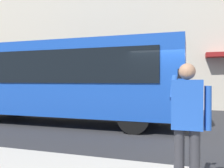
{
  "coord_description": "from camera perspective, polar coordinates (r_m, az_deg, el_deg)",
  "views": [
    {
      "loc": [
        -0.44,
        7.77,
        1.61
      ],
      "look_at": [
        2.23,
        -0.55,
        1.5
      ],
      "focal_mm": 38.39,
      "sensor_mm": 36.0,
      "label": 1
    }
  ],
  "objects": [
    {
      "name": "pedestrian_photographer",
      "position": [
        3.38,
        17.49,
        -7.33
      ],
      "size": [
        0.53,
        0.52,
        1.7
      ],
      "color": "#2D2D33",
      "rests_on": "sidewalk_curb"
    },
    {
      "name": "ground_plane",
      "position": [
        7.95,
        14.54,
        -11.0
      ],
      "size": [
        60.0,
        60.0,
        0.0
      ],
      "primitive_type": "plane",
      "color": "#2B2B2D"
    },
    {
      "name": "red_bus",
      "position": [
        9.43,
        -11.56,
        1.14
      ],
      "size": [
        9.05,
        2.54,
        3.08
      ],
      "color": "#1947AD",
      "rests_on": "ground_plane"
    },
    {
      "name": "building_facade_far",
      "position": [
        15.22,
        16.2,
        17.41
      ],
      "size": [
        28.0,
        1.55,
        12.0
      ],
      "color": "beige",
      "rests_on": "ground_plane"
    }
  ]
}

